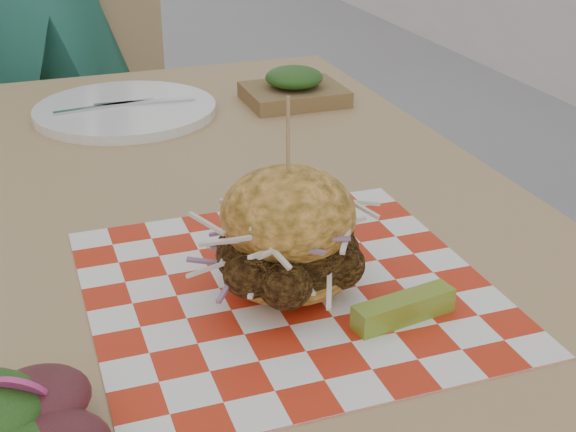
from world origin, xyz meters
The scene contains 7 objects.
patio_table centered at (-0.27, -0.24, 0.67)m, with size 0.80×1.20×0.75m.
patio_chair centered at (-0.28, 0.81, 0.55)m, with size 0.46×0.47×0.95m.
paper_liner centered at (-0.21, -0.44, 0.75)m, with size 0.36×0.36×0.00m, color red.
sandwich centered at (-0.21, -0.44, 0.80)m, with size 0.16×0.16×0.18m.
pickle_spear centered at (-0.14, -0.52, 0.76)m, with size 0.10×0.02×0.02m, color olive.
place_setting centered at (-0.27, 0.12, 0.76)m, with size 0.27×0.27×0.02m.
kraft_tray centered at (-0.01, 0.10, 0.77)m, with size 0.15×0.12×0.06m.
Camera 1 is at (-0.42, -1.04, 1.13)m, focal length 50.00 mm.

